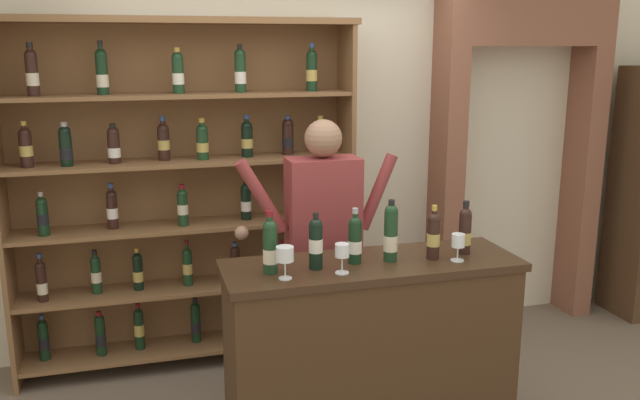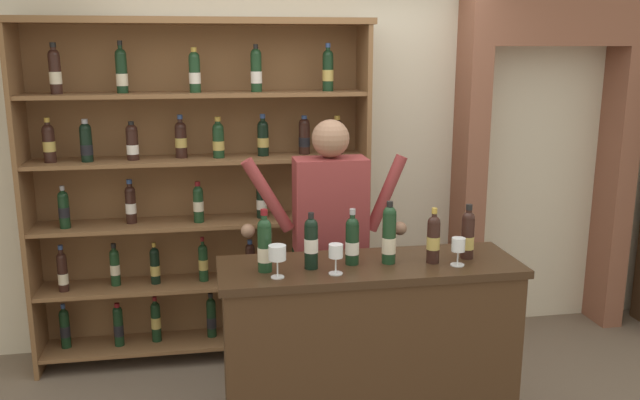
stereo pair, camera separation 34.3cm
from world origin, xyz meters
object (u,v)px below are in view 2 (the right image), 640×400
at_px(tasting_bottle_rosso, 311,242).
at_px(wine_glass_left, 277,254).
at_px(tasting_bottle_vin_santo, 433,238).
at_px(wine_glass_spare, 336,253).
at_px(tasting_bottle_grappa, 389,235).
at_px(tasting_bottle_super_tuscan, 265,244).
at_px(wine_shelf, 200,185).
at_px(wine_glass_center, 458,246).
at_px(tasting_bottle_brunello, 352,240).
at_px(tasting_bottle_prosecco, 468,234).
at_px(shopkeeper, 330,228).
at_px(tasting_counter, 368,357).

height_order(tasting_bottle_rosso, wine_glass_left, tasting_bottle_rosso).
relative_size(tasting_bottle_vin_santo, wine_glass_spare, 1.91).
xyz_separation_m(tasting_bottle_rosso, tasting_bottle_vin_santo, (0.62, -0.01, -0.01)).
bearing_deg(tasting_bottle_rosso, tasting_bottle_grappa, 2.23).
distance_m(tasting_bottle_super_tuscan, tasting_bottle_grappa, 0.63).
bearing_deg(wine_shelf, wine_glass_center, -47.09).
height_order(tasting_bottle_brunello, tasting_bottle_prosecco, same).
xyz_separation_m(shopkeeper, tasting_bottle_brunello, (0.01, -0.56, 0.09)).
bearing_deg(tasting_bottle_rosso, wine_glass_spare, -44.87).
bearing_deg(shopkeeper, tasting_bottle_prosecco, -42.69).
height_order(tasting_bottle_rosso, wine_glass_center, tasting_bottle_rosso).
height_order(wine_shelf, wine_glass_spare, wine_shelf).
height_order(wine_shelf, wine_glass_center, wine_shelf).
relative_size(tasting_bottle_brunello, wine_glass_spare, 1.92).
distance_m(tasting_bottle_grappa, wine_glass_left, 0.59).
xyz_separation_m(tasting_bottle_rosso, wine_glass_left, (-0.18, -0.11, -0.02)).
bearing_deg(wine_glass_left, tasting_bottle_rosso, 30.57).
bearing_deg(wine_glass_spare, shopkeeper, 81.63).
bearing_deg(shopkeeper, tasting_bottle_vin_santo, -55.37).
relative_size(tasting_bottle_super_tuscan, wine_glass_left, 1.96).
distance_m(tasting_bottle_super_tuscan, tasting_bottle_prosecco, 1.05).
distance_m(wine_shelf, tasting_bottle_super_tuscan, 1.32).
xyz_separation_m(tasting_bottle_rosso, tasting_bottle_brunello, (0.21, 0.03, -0.01)).
xyz_separation_m(tasting_counter, tasting_bottle_super_tuscan, (-0.53, -0.03, 0.65)).
height_order(wine_shelf, tasting_bottle_super_tuscan, wine_shelf).
bearing_deg(tasting_bottle_grappa, shopkeeper, 108.59).
height_order(tasting_bottle_brunello, tasting_bottle_vin_santo, tasting_bottle_brunello).
relative_size(tasting_bottle_vin_santo, wine_glass_center, 1.99).
bearing_deg(shopkeeper, tasting_counter, -80.20).
bearing_deg(tasting_bottle_brunello, wine_glass_left, -160.83).
height_order(tasting_bottle_super_tuscan, wine_glass_left, tasting_bottle_super_tuscan).
bearing_deg(tasting_bottle_grappa, wine_glass_spare, -158.20).
xyz_separation_m(wine_shelf, tasting_bottle_vin_santo, (1.16, -1.29, -0.05)).
xyz_separation_m(tasting_bottle_grappa, tasting_bottle_prosecco, (0.42, 0.01, -0.02)).
height_order(wine_shelf, tasting_bottle_rosso, wine_shelf).
relative_size(tasting_counter, tasting_bottle_super_tuscan, 4.92).
distance_m(wine_shelf, tasting_bottle_vin_santo, 1.74).
bearing_deg(tasting_bottle_brunello, shopkeeper, 90.80).
relative_size(tasting_bottle_super_tuscan, wine_glass_spare, 2.09).
xyz_separation_m(tasting_bottle_super_tuscan, wine_glass_center, (0.96, -0.08, -0.04)).
xyz_separation_m(wine_shelf, tasting_bottle_brunello, (0.75, -1.25, -0.05)).
relative_size(tasting_bottle_brunello, tasting_bottle_vin_santo, 1.01).
distance_m(tasting_counter, tasting_bottle_super_tuscan, 0.84).
xyz_separation_m(tasting_bottle_grappa, wine_glass_spare, (-0.30, -0.12, -0.04)).
xyz_separation_m(wine_shelf, wine_glass_center, (1.26, -1.36, -0.07)).
relative_size(tasting_bottle_super_tuscan, tasting_bottle_brunello, 1.09).
relative_size(tasting_bottle_rosso, wine_glass_center, 1.99).
bearing_deg(tasting_bottle_prosecco, tasting_bottle_grappa, -178.83).
xyz_separation_m(tasting_bottle_vin_santo, wine_glass_center, (0.11, -0.07, -0.03)).
relative_size(tasting_bottle_grappa, tasting_bottle_prosecco, 1.12).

